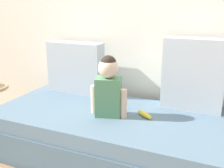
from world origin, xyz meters
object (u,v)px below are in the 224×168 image
object	(u,v)px
couch	(113,136)
throw_pillow_right	(193,75)
banana	(145,114)
throw_pillow_left	(76,68)
toddler	(108,86)

from	to	relation	value
couch	throw_pillow_right	bearing A→B (deg)	32.82
throw_pillow_right	banana	xyz separation A→B (m)	(-0.31, -0.32, -0.28)
throw_pillow_left	couch	bearing A→B (deg)	-32.82
throw_pillow_right	toddler	bearing A→B (deg)	-145.24
throw_pillow_right	banana	world-z (taller)	throw_pillow_right
toddler	couch	bearing A→B (deg)	62.16
throw_pillow_right	toddler	size ratio (longest dim) A/B	1.23
couch	throw_pillow_left	xyz separation A→B (m)	(-0.56, 0.36, 0.45)
toddler	banana	xyz separation A→B (m)	(0.28, 0.08, -0.22)
throw_pillow_right	banana	distance (m)	0.53
throw_pillow_left	throw_pillow_right	distance (m)	1.12
throw_pillow_left	toddler	xyz separation A→B (m)	(0.54, -0.41, -0.01)
toddler	banana	size ratio (longest dim) A/B	2.86
couch	throw_pillow_left	bearing A→B (deg)	147.18
couch	banana	bearing A→B (deg)	8.70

